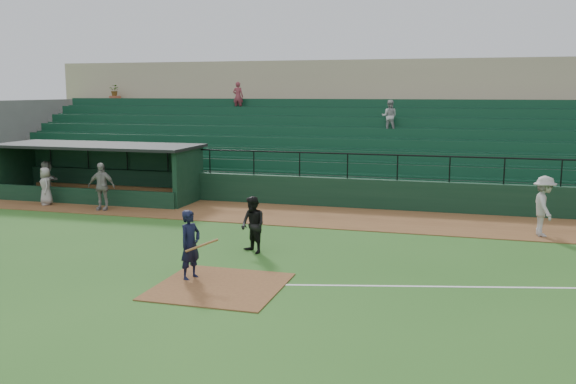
# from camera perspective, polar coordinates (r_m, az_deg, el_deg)

# --- Properties ---
(ground) EXTENTS (90.00, 90.00, 0.00)m
(ground) POSITION_cam_1_polar(r_m,az_deg,el_deg) (16.33, -4.91, -7.56)
(ground) COLOR #29591C
(ground) RESTS_ON ground
(warning_track) EXTENTS (40.00, 4.00, 0.03)m
(warning_track) POSITION_cam_1_polar(r_m,az_deg,el_deg) (23.75, 2.01, -2.19)
(warning_track) COLOR brown
(warning_track) RESTS_ON ground
(home_plate_dirt) EXTENTS (3.00, 3.00, 0.03)m
(home_plate_dirt) POSITION_cam_1_polar(r_m,az_deg,el_deg) (15.44, -6.25, -8.52)
(home_plate_dirt) COLOR brown
(home_plate_dirt) RESTS_ON ground
(foul_line) EXTENTS (17.49, 4.44, 0.01)m
(foul_line) POSITION_cam_1_polar(r_m,az_deg,el_deg) (16.63, 23.74, -8.00)
(foul_line) COLOR white
(foul_line) RESTS_ON ground
(stadium_structure) EXTENTS (38.00, 13.08, 6.40)m
(stadium_structure) POSITION_cam_1_polar(r_m,az_deg,el_deg) (31.65, 5.78, 4.80)
(stadium_structure) COLOR black
(stadium_structure) RESTS_ON ground
(dugout) EXTENTS (8.90, 3.20, 2.42)m
(dugout) POSITION_cam_1_polar(r_m,az_deg,el_deg) (28.84, -16.33, 2.11)
(dugout) COLOR black
(dugout) RESTS_ON ground
(batter_at_plate) EXTENTS (1.10, 0.75, 1.77)m
(batter_at_plate) POSITION_cam_1_polar(r_m,az_deg,el_deg) (15.91, -8.87, -4.78)
(batter_at_plate) COLOR black
(batter_at_plate) RESTS_ON ground
(umpire) EXTENTS (1.03, 0.98, 1.67)m
(umpire) POSITION_cam_1_polar(r_m,az_deg,el_deg) (18.31, -3.21, -3.01)
(umpire) COLOR black
(umpire) RESTS_ON ground
(runner) EXTENTS (0.91, 1.36, 1.97)m
(runner) POSITION_cam_1_polar(r_m,az_deg,el_deg) (21.86, 22.25, -1.20)
(runner) COLOR #A29C97
(runner) RESTS_ON warning_track
(dugout_player_a) EXTENTS (1.15, 0.59, 1.88)m
(dugout_player_a) POSITION_cam_1_polar(r_m,az_deg,el_deg) (25.79, -16.61, 0.49)
(dugout_player_a) COLOR gray
(dugout_player_a) RESTS_ON warning_track
(dugout_player_b) EXTENTS (0.89, 0.89, 1.56)m
(dugout_player_b) POSITION_cam_1_polar(r_m,az_deg,el_deg) (27.74, -21.16, 0.51)
(dugout_player_b) COLOR #9E9994
(dugout_player_b) RESTS_ON warning_track
(dugout_player_c) EXTENTS (1.51, 1.25, 1.62)m
(dugout_player_c) POSITION_cam_1_polar(r_m,az_deg,el_deg) (29.67, -21.07, 1.10)
(dugout_player_c) COLOR #A5A09A
(dugout_player_c) RESTS_ON warning_track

